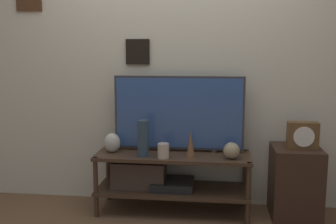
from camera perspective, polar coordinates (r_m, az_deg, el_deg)
name	(u,v)px	position (r m, az deg, el deg)	size (l,w,h in m)	color
ground_plane	(169,224)	(3.35, 0.19, -15.93)	(12.00, 12.00, 0.00)	brown
wall_back	(176,56)	(3.57, 1.19, 8.07)	(6.40, 0.08, 2.70)	beige
media_console	(161,175)	(3.48, -1.09, -9.08)	(1.33, 0.45, 0.52)	#422D1E
television	(179,113)	(3.44, 1.57, -0.15)	(1.14, 0.05, 0.67)	#333338
vase_slim_bronze	(191,144)	(3.28, 3.30, -4.69)	(0.07, 0.07, 0.23)	brown
vase_tall_ceramic	(143,138)	(3.31, -3.63, -3.83)	(0.10, 0.10, 0.31)	#2D4251
vase_urn_stoneware	(112,143)	(3.48, -8.11, -4.43)	(0.14, 0.12, 0.17)	beige
vase_round_glass	(232,151)	(3.29, 9.20, -5.55)	(0.14, 0.14, 0.14)	tan
candle_jar	(163,151)	(3.27, -0.68, -5.65)	(0.10, 0.10, 0.12)	#C1B29E
side_table	(295,182)	(3.54, 17.96, -9.68)	(0.40, 0.42, 0.61)	#382319
mantel_clock	(303,135)	(3.41, 18.95, -3.24)	(0.25, 0.11, 0.22)	brown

